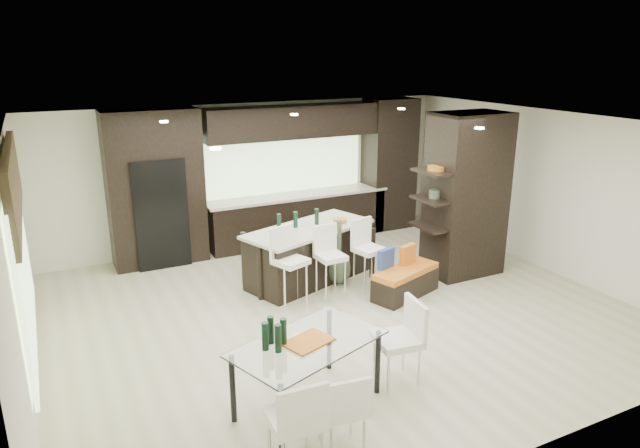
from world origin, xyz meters
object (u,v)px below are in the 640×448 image
chair_near (342,412)px  chair_end (397,345)px  bench (406,282)px  stool_right (368,262)px  stool_left (291,275)px  kitchen_island (309,254)px  dining_table (308,375)px  floor_vase (339,252)px  chair_far (295,424)px  stool_mid (331,269)px

chair_near → chair_end: chair_end is taller
bench → stool_right: bearing=111.6°
stool_left → bench: (1.73, -0.45, -0.26)m
stool_left → chair_end: (0.27, -2.36, -0.04)m
stool_right → kitchen_island: bearing=118.7°
stool_left → dining_table: stool_left is taller
stool_right → chair_near: size_ratio=1.18×
floor_vase → chair_far: bearing=-123.6°
kitchen_island → floor_vase: (0.35, -0.36, 0.09)m
dining_table → kitchen_island: bearing=45.1°
stool_mid → dining_table: size_ratio=0.57×
chair_near → chair_far: bearing=-170.1°
stool_left → chair_near: size_ratio=1.25×
bench → chair_end: (-1.46, -1.91, 0.22)m
kitchen_island → stool_mid: size_ratio=2.40×
kitchen_island → stool_left: size_ratio=2.24×
floor_vase → dining_table: (-1.86, -2.79, -0.16)m
stool_mid → bench: size_ratio=0.78×
stool_left → bench: 1.80m
dining_table → floor_vase: bearing=36.9°
kitchen_island → bench: bearing=-68.2°
stool_mid → dining_table: bearing=-125.3°
kitchen_island → dining_table: size_ratio=1.37×
dining_table → chair_near: bearing=-109.3°
floor_vase → chair_end: floor_vase is taller
kitchen_island → bench: (1.06, -1.23, -0.23)m
stool_mid → chair_end: size_ratio=1.01×
kitchen_island → floor_vase: bearing=-64.3°
kitchen_island → stool_right: 1.02m
stool_left → chair_far: bearing=-133.3°
floor_vase → chair_far: 4.26m
floor_vase → chair_near: floor_vase is taller
chair_far → stool_mid: bearing=60.1°
stool_mid → chair_far: stool_mid is taller
chair_near → chair_far: size_ratio=0.89×
stool_left → stool_right: (1.33, 0.01, -0.03)m
stool_left → stool_right: size_ratio=1.06×
kitchen_island → chair_far: bearing=-136.1°
bench → dining_table: bearing=-162.3°
stool_mid → floor_vase: (0.35, 0.41, 0.09)m
stool_left → stool_mid: (0.67, 0.01, -0.03)m
kitchen_island → stool_mid: (0.00, -0.77, 0.00)m
kitchen_island → stool_mid: bearing=-109.0°
stool_left → stool_right: 1.33m
stool_right → dining_table: 3.22m
floor_vase → dining_table: bearing=-123.8°
stool_left → dining_table: 2.51m
stool_left → chair_near: bearing=-125.3°
kitchen_island → chair_far: (-2.00, -3.91, -0.02)m
chair_end → floor_vase: bearing=-7.6°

